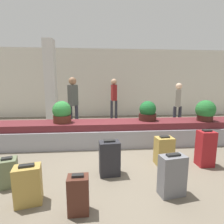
# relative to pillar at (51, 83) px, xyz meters

# --- Properties ---
(ground_plane) EXTENTS (18.00, 18.00, 0.00)m
(ground_plane) POSITION_rel_pillar_xyz_m (2.14, -3.68, -1.60)
(ground_plane) COLOR #6B6051
(back_wall) EXTENTS (18.00, 0.06, 3.20)m
(back_wall) POSITION_rel_pillar_xyz_m (2.14, 1.65, 0.00)
(back_wall) COLOR beige
(back_wall) RESTS_ON ground_plane
(carousel) EXTENTS (8.79, 0.92, 0.61)m
(carousel) POSITION_rel_pillar_xyz_m (2.14, -2.39, -1.31)
(carousel) COLOR gray
(carousel) RESTS_ON ground_plane
(pillar) EXTENTS (0.39, 0.39, 3.20)m
(pillar) POSITION_rel_pillar_xyz_m (0.00, 0.00, 0.00)
(pillar) COLOR silver
(pillar) RESTS_ON ground_plane
(suitcase_0) EXTENTS (0.30, 0.25, 0.73)m
(suitcase_0) POSITION_rel_pillar_xyz_m (3.86, -3.80, -1.25)
(suitcase_0) COLOR maroon
(suitcase_0) RESTS_ON ground_plane
(suitcase_1) EXTENTS (0.38, 0.29, 0.56)m
(suitcase_1) POSITION_rel_pillar_xyz_m (0.82, -4.66, -1.33)
(suitcase_1) COLOR #A3843D
(suitcase_1) RESTS_ON ground_plane
(suitcase_2) EXTENTS (0.37, 0.28, 0.64)m
(suitcase_2) POSITION_rel_pillar_xyz_m (1.96, -4.00, -1.29)
(suitcase_2) COLOR #232328
(suitcase_2) RESTS_ON ground_plane
(suitcase_3) EXTENTS (0.36, 0.28, 0.58)m
(suitcase_3) POSITION_rel_pillar_xyz_m (3.07, -3.67, -1.32)
(suitcase_3) COLOR #A3843D
(suitcase_3) RESTS_ON ground_plane
(suitcase_4) EXTENTS (0.39, 0.26, 0.63)m
(suitcase_4) POSITION_rel_pillar_xyz_m (2.82, -4.64, -1.30)
(suitcase_4) COLOR slate
(suitcase_4) RESTS_ON ground_plane
(suitcase_5) EXTENTS (0.26, 0.20, 0.52)m
(suitcase_5) POSITION_rel_pillar_xyz_m (1.51, -4.89, -1.35)
(suitcase_5) COLOR #472319
(suitcase_5) RESTS_ON ground_plane
(suitcase_6) EXTENTS (0.33, 0.32, 0.47)m
(suitcase_6) POSITION_rel_pillar_xyz_m (0.34, -4.21, -1.38)
(suitcase_6) COLOR #5B6647
(suitcase_6) RESTS_ON ground_plane
(potted_plant_0) EXTENTS (0.47, 0.47, 0.55)m
(potted_plant_0) POSITION_rel_pillar_xyz_m (0.86, -2.42, -0.73)
(potted_plant_0) COLOR #4C2319
(potted_plant_0) RESTS_ON carousel
(potted_plant_1) EXTENTS (0.47, 0.47, 0.53)m
(potted_plant_1) POSITION_rel_pillar_xyz_m (3.11, -2.33, -0.75)
(potted_plant_1) COLOR #381914
(potted_plant_1) RESTS_ON carousel
(potted_plant_2) EXTENTS (0.50, 0.50, 0.56)m
(potted_plant_2) POSITION_rel_pillar_xyz_m (4.62, -2.53, -0.72)
(potted_plant_2) COLOR #381914
(potted_plant_2) RESTS_ON carousel
(traveler_0) EXTENTS (0.31, 0.37, 1.61)m
(traveler_0) POSITION_rel_pillar_xyz_m (4.65, -0.85, -0.64)
(traveler_0) COLOR #282833
(traveler_0) RESTS_ON ground_plane
(traveler_1) EXTENTS (0.31, 0.35, 1.79)m
(traveler_1) POSITION_rel_pillar_xyz_m (2.48, 0.69, -0.52)
(traveler_1) COLOR #282833
(traveler_1) RESTS_ON ground_plane
(traveler_2) EXTENTS (0.32, 0.37, 1.80)m
(traveler_2) POSITION_rel_pillar_xyz_m (0.95, -1.00, -0.51)
(traveler_2) COLOR #282833
(traveler_2) RESTS_ON ground_plane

